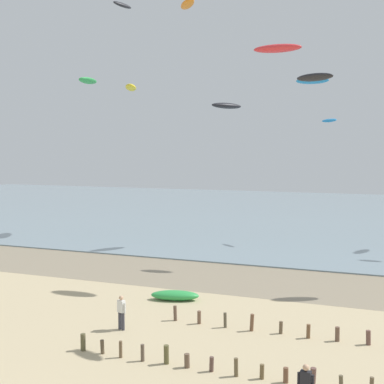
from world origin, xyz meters
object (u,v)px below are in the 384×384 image
kite_aloft_1 (315,77)px  kite_aloft_5 (131,88)px  kite_aloft_8 (122,5)px  kite_aloft_2 (329,120)px  grounded_kite (175,295)px  kite_aloft_13 (187,4)px  person_by_waterline (121,311)px  kite_aloft_11 (227,106)px  kite_aloft_12 (88,81)px  kite_aloft_10 (312,81)px  kite_aloft_7 (277,48)px

kite_aloft_1 → kite_aloft_5: kite_aloft_5 is taller
kite_aloft_1 → kite_aloft_8: kite_aloft_8 is taller
kite_aloft_2 → kite_aloft_5: bearing=-137.5°
grounded_kite → kite_aloft_13: kite_aloft_13 is taller
kite_aloft_2 → person_by_waterline: bearing=-64.2°
grounded_kite → kite_aloft_8: kite_aloft_8 is taller
kite_aloft_11 → kite_aloft_8: bearing=-22.6°
kite_aloft_8 → kite_aloft_5: bearing=38.2°
person_by_waterline → kite_aloft_12: 32.87m
grounded_kite → kite_aloft_8: bearing=-66.1°
kite_aloft_10 → grounded_kite: bearing=-119.6°
person_by_waterline → kite_aloft_7: kite_aloft_7 is taller
person_by_waterline → kite_aloft_7: bearing=66.3°
kite_aloft_12 → grounded_kite: bearing=41.3°
kite_aloft_2 → kite_aloft_12: 24.42m
kite_aloft_8 → kite_aloft_11: 12.59m
kite_aloft_1 → kite_aloft_10: bearing=-61.3°
grounded_kite → kite_aloft_7: size_ratio=0.90×
kite_aloft_5 → kite_aloft_7: (18.67, -15.37, -0.06)m
kite_aloft_11 → kite_aloft_13: (-2.92, -2.35, 8.71)m
kite_aloft_2 → kite_aloft_1: bearing=-46.2°
grounded_kite → kite_aloft_2: size_ratio=1.55×
person_by_waterline → grounded_kite: (0.56, 5.54, -0.63)m
kite_aloft_12 → kite_aloft_13: size_ratio=1.03×
kite_aloft_10 → kite_aloft_11: bearing=144.7°
person_by_waterline → kite_aloft_2: (6.96, 28.21, 10.74)m
kite_aloft_2 → kite_aloft_10: size_ratio=0.75×
kite_aloft_13 → kite_aloft_12: bearing=-138.0°
kite_aloft_12 → kite_aloft_13: kite_aloft_13 is taller
kite_aloft_2 → kite_aloft_5: (-20.43, -0.99, 3.84)m
grounded_kite → kite_aloft_7: bearing=-140.9°
kite_aloft_1 → kite_aloft_8: (-18.36, 15.80, 9.15)m
kite_aloft_7 → kite_aloft_10: (1.43, 6.47, -1.31)m
kite_aloft_1 → kite_aloft_8: 25.89m
kite_aloft_5 → person_by_waterline: bearing=-6.3°
kite_aloft_8 → grounded_kite: bearing=-126.9°
kite_aloft_2 → kite_aloft_7: bearing=-56.5°
kite_aloft_12 → kite_aloft_2: bearing=98.3°
kite_aloft_7 → kite_aloft_5: bearing=139.9°
person_by_waterline → kite_aloft_5: kite_aloft_5 is taller
grounded_kite → kite_aloft_1: 14.78m
kite_aloft_1 → kite_aloft_11: bearing=-42.5°
kite_aloft_11 → kite_aloft_13: size_ratio=1.09×
kite_aloft_5 → kite_aloft_12: kite_aloft_12 is taller
grounded_kite → kite_aloft_8: size_ratio=1.31×
kite_aloft_1 → kite_aloft_2: kite_aloft_1 is taller
kite_aloft_1 → kite_aloft_11: (-10.48, 20.86, 0.74)m
grounded_kite → kite_aloft_8: 26.57m
kite_aloft_2 → kite_aloft_11: bearing=-110.8°
person_by_waterline → kite_aloft_1: (8.80, 2.46, 11.24)m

